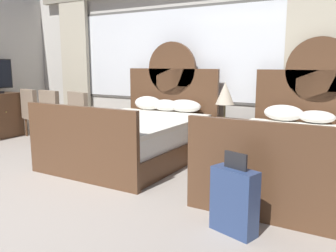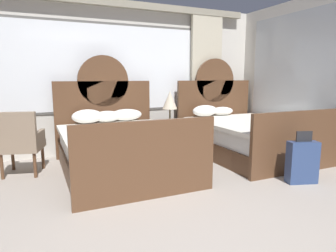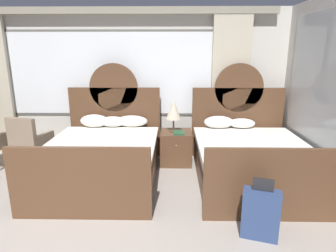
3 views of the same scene
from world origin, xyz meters
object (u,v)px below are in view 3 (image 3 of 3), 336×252
at_px(nightstand_between_beds, 176,147).
at_px(book_on_nightstand, 179,133).
at_px(bed_near_mirror, 250,157).
at_px(suitcase_on_floor, 261,214).
at_px(bed_near_window, 103,156).
at_px(table_lamp_on_nightstand, 174,110).
at_px(armchair_by_window_left, 29,140).

height_order(nightstand_between_beds, book_on_nightstand, book_on_nightstand).
bearing_deg(book_on_nightstand, bed_near_mirror, -26.84).
height_order(nightstand_between_beds, suitcase_on_floor, suitcase_on_floor).
bearing_deg(book_on_nightstand, bed_near_window, -155.69).
bearing_deg(nightstand_between_beds, bed_near_mirror, -30.08).
height_order(table_lamp_on_nightstand, suitcase_on_floor, table_lamp_on_nightstand).
bearing_deg(table_lamp_on_nightstand, book_on_nightstand, -49.51).
bearing_deg(bed_near_mirror, armchair_by_window_left, 174.14).
height_order(bed_near_mirror, suitcase_on_floor, bed_near_mirror).
bearing_deg(table_lamp_on_nightstand, bed_near_mirror, -29.23).
xyz_separation_m(bed_near_mirror, suitcase_on_floor, (-0.25, -1.46, -0.08)).
relative_size(book_on_nightstand, armchair_by_window_left, 0.29).
bearing_deg(suitcase_on_floor, book_on_nightstand, 112.38).
distance_m(table_lamp_on_nightstand, armchair_by_window_left, 2.47).
height_order(bed_near_window, book_on_nightstand, bed_near_window).
bearing_deg(bed_near_window, book_on_nightstand, 24.31).
bearing_deg(table_lamp_on_nightstand, bed_near_window, -149.36).
bearing_deg(bed_near_window, nightstand_between_beds, 29.56).
relative_size(bed_near_window, nightstand_between_beds, 3.88).
xyz_separation_m(bed_near_window, book_on_nightstand, (1.18, 0.53, 0.23)).
height_order(table_lamp_on_nightstand, book_on_nightstand, table_lamp_on_nightstand).
bearing_deg(armchair_by_window_left, table_lamp_on_nightstand, 6.80).
bearing_deg(table_lamp_on_nightstand, nightstand_between_beds, -3.19).
bearing_deg(suitcase_on_floor, table_lamp_on_nightstand, 113.50).
relative_size(table_lamp_on_nightstand, book_on_nightstand, 2.11).
bearing_deg(book_on_nightstand, armchair_by_window_left, -175.95).
height_order(bed_near_window, suitcase_on_floor, bed_near_window).
bearing_deg(bed_near_mirror, bed_near_window, 179.72).
bearing_deg(nightstand_between_beds, armchair_by_window_left, -173.37).
distance_m(nightstand_between_beds, book_on_nightstand, 0.33).
xyz_separation_m(bed_near_mirror, armchair_by_window_left, (-3.58, 0.37, 0.15)).
xyz_separation_m(armchair_by_window_left, suitcase_on_floor, (3.33, -1.83, -0.22)).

